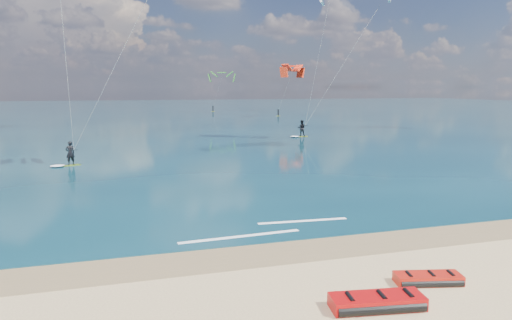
{
  "coord_description": "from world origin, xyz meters",
  "views": [
    {
      "loc": [
        -5.19,
        -12.02,
        5.96
      ],
      "look_at": [
        0.61,
        8.0,
        2.62
      ],
      "focal_mm": 32.0,
      "sensor_mm": 36.0,
      "label": 1
    }
  ],
  "objects_px": {
    "packed_kite_left": "(377,308)",
    "kitesurfer_main": "(90,39)",
    "packed_kite_mid": "(428,283)",
    "kitesurfer_far": "(328,54)"
  },
  "relations": [
    {
      "from": "packed_kite_left",
      "to": "kitesurfer_main",
      "type": "relative_size",
      "value": 0.16
    },
    {
      "from": "packed_kite_mid",
      "to": "kitesurfer_main",
      "type": "relative_size",
      "value": 0.12
    },
    {
      "from": "kitesurfer_main",
      "to": "kitesurfer_far",
      "type": "bearing_deg",
      "value": 7.06
    },
    {
      "from": "packed_kite_mid",
      "to": "kitesurfer_far",
      "type": "height_order",
      "value": "kitesurfer_far"
    },
    {
      "from": "kitesurfer_main",
      "to": "kitesurfer_far",
      "type": "height_order",
      "value": "kitesurfer_far"
    },
    {
      "from": "packed_kite_mid",
      "to": "kitesurfer_far",
      "type": "relative_size",
      "value": 0.12
    },
    {
      "from": "packed_kite_left",
      "to": "packed_kite_mid",
      "type": "bearing_deg",
      "value": 30.97
    },
    {
      "from": "packed_kite_left",
      "to": "kitesurfer_main",
      "type": "xyz_separation_m",
      "value": [
        -8.39,
        23.83,
        9.22
      ]
    },
    {
      "from": "packed_kite_mid",
      "to": "packed_kite_left",
      "type": "bearing_deg",
      "value": -144.46
    },
    {
      "from": "packed_kite_mid",
      "to": "kitesurfer_main",
      "type": "height_order",
      "value": "kitesurfer_main"
    }
  ]
}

